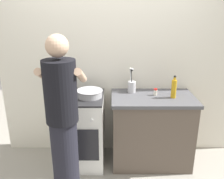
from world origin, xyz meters
TOP-DOWN VIEW (x-y plane):
  - ground at (0.00, 0.00)m, footprint 6.00×6.00m
  - back_wall at (0.20, 0.50)m, footprint 3.20×0.10m
  - countertop at (0.55, 0.15)m, footprint 1.00×0.60m
  - stove_range at (-0.35, 0.15)m, footprint 0.60×0.62m
  - pot at (-0.49, 0.15)m, footprint 0.27×0.20m
  - mixing_bowl at (-0.21, 0.15)m, footprint 0.31×0.31m
  - utensil_crock at (0.30, 0.31)m, footprint 0.10×0.10m
  - spice_bottle at (0.58, 0.20)m, footprint 0.04×0.04m
  - oil_bottle at (0.78, 0.11)m, footprint 0.06×0.06m
  - person at (-0.41, -0.49)m, footprint 0.41×0.50m

SIDE VIEW (x-z plane):
  - ground at x=0.00m, z-range 0.00..0.00m
  - stove_range at x=-0.35m, z-range 0.00..0.90m
  - countertop at x=0.55m, z-range 0.00..0.90m
  - person at x=-0.41m, z-range 0.01..1.71m
  - spice_bottle at x=0.58m, z-range 0.90..0.98m
  - mixing_bowl at x=-0.21m, z-range 0.90..0.99m
  - pot at x=-0.49m, z-range 0.90..1.02m
  - utensil_crock at x=0.30m, z-range 0.83..1.15m
  - oil_bottle at x=0.78m, z-range 0.88..1.15m
  - back_wall at x=0.20m, z-range 0.00..2.50m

